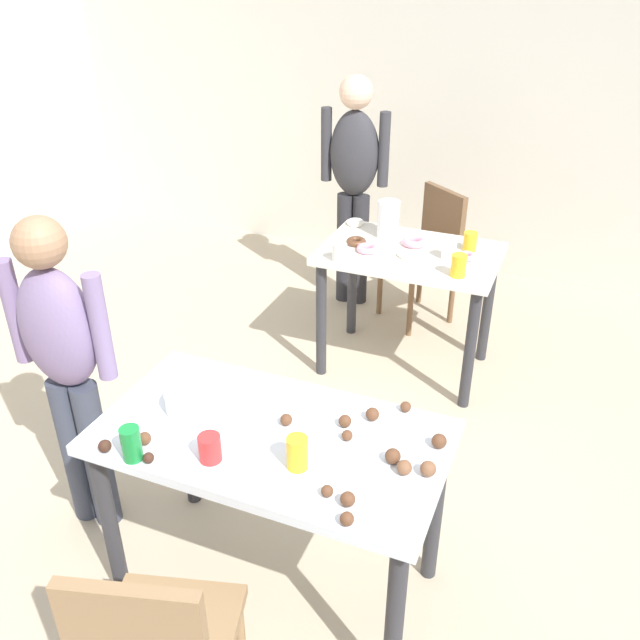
{
  "coord_description": "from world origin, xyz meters",
  "views": [
    {
      "loc": [
        0.95,
        -1.71,
        2.23
      ],
      "look_at": [
        0.05,
        0.47,
        0.9
      ],
      "focal_mm": 37.82,
      "sensor_mm": 36.0,
      "label": 1
    }
  ],
  "objects_px": {
    "pitcher_far": "(388,219)",
    "person_adult_far": "(354,173)",
    "dining_table_near": "(272,458)",
    "chair_far_table": "(428,248)",
    "soda_can": "(131,444)",
    "mixing_bowl": "(192,400)",
    "dining_table_far": "(409,272)",
    "person_girl_near": "(65,357)"
  },
  "relations": [
    {
      "from": "person_adult_far",
      "to": "dining_table_far",
      "type": "bearing_deg",
      "value": -49.69
    },
    {
      "from": "dining_table_near",
      "to": "person_girl_near",
      "type": "xyz_separation_m",
      "value": [
        -0.89,
        0.02,
        0.2
      ]
    },
    {
      "from": "person_girl_near",
      "to": "dining_table_near",
      "type": "bearing_deg",
      "value": -1.13
    },
    {
      "from": "dining_table_far",
      "to": "chair_far_table",
      "type": "height_order",
      "value": "chair_far_table"
    },
    {
      "from": "person_girl_near",
      "to": "person_adult_far",
      "type": "distance_m",
      "value": 2.39
    },
    {
      "from": "dining_table_near",
      "to": "person_adult_far",
      "type": "bearing_deg",
      "value": 103.18
    },
    {
      "from": "chair_far_table",
      "to": "person_girl_near",
      "type": "relative_size",
      "value": 0.62
    },
    {
      "from": "dining_table_far",
      "to": "pitcher_far",
      "type": "relative_size",
      "value": 4.56
    },
    {
      "from": "chair_far_table",
      "to": "person_adult_far",
      "type": "distance_m",
      "value": 0.68
    },
    {
      "from": "dining_table_far",
      "to": "person_girl_near",
      "type": "bearing_deg",
      "value": -118.21
    },
    {
      "from": "chair_far_table",
      "to": "person_adult_far",
      "type": "bearing_deg",
      "value": 177.56
    },
    {
      "from": "dining_table_near",
      "to": "dining_table_far",
      "type": "xyz_separation_m",
      "value": [
        0.02,
        1.71,
        -0.02
      ]
    },
    {
      "from": "dining_table_far",
      "to": "mixing_bowl",
      "type": "height_order",
      "value": "mixing_bowl"
    },
    {
      "from": "dining_table_far",
      "to": "pitcher_far",
      "type": "distance_m",
      "value": 0.33
    },
    {
      "from": "dining_table_far",
      "to": "mixing_bowl",
      "type": "bearing_deg",
      "value": -101.37
    },
    {
      "from": "chair_far_table",
      "to": "person_girl_near",
      "type": "xyz_separation_m",
      "value": [
        -0.86,
        -2.35,
        0.34
      ]
    },
    {
      "from": "dining_table_far",
      "to": "pitcher_far",
      "type": "bearing_deg",
      "value": 140.9
    },
    {
      "from": "chair_far_table",
      "to": "person_adult_far",
      "type": "height_order",
      "value": "person_adult_far"
    },
    {
      "from": "dining_table_near",
      "to": "pitcher_far",
      "type": "distance_m",
      "value": 1.87
    },
    {
      "from": "chair_far_table",
      "to": "person_girl_near",
      "type": "distance_m",
      "value": 2.52
    },
    {
      "from": "person_girl_near",
      "to": "person_adult_far",
      "type": "xyz_separation_m",
      "value": [
        0.33,
        2.37,
        0.09
      ]
    },
    {
      "from": "person_adult_far",
      "to": "soda_can",
      "type": "bearing_deg",
      "value": -85.72
    },
    {
      "from": "soda_can",
      "to": "dining_table_far",
      "type": "bearing_deg",
      "value": 79.29
    },
    {
      "from": "person_adult_far",
      "to": "pitcher_far",
      "type": "height_order",
      "value": "person_adult_far"
    },
    {
      "from": "soda_can",
      "to": "mixing_bowl",
      "type": "bearing_deg",
      "value": 82.99
    },
    {
      "from": "dining_table_far",
      "to": "mixing_bowl",
      "type": "distance_m",
      "value": 1.73
    },
    {
      "from": "dining_table_near",
      "to": "mixing_bowl",
      "type": "xyz_separation_m",
      "value": [
        -0.32,
        0.02,
        0.15
      ]
    },
    {
      "from": "person_adult_far",
      "to": "mixing_bowl",
      "type": "relative_size",
      "value": 8.0
    },
    {
      "from": "dining_table_near",
      "to": "mixing_bowl",
      "type": "distance_m",
      "value": 0.35
    },
    {
      "from": "dining_table_near",
      "to": "pitcher_far",
      "type": "xyz_separation_m",
      "value": [
        -0.16,
        1.85,
        0.22
      ]
    },
    {
      "from": "dining_table_far",
      "to": "person_girl_near",
      "type": "relative_size",
      "value": 0.69
    },
    {
      "from": "person_girl_near",
      "to": "chair_far_table",
      "type": "bearing_deg",
      "value": 69.9
    },
    {
      "from": "chair_far_table",
      "to": "soda_can",
      "type": "relative_size",
      "value": 7.13
    },
    {
      "from": "pitcher_far",
      "to": "person_girl_near",
      "type": "bearing_deg",
      "value": -111.76
    },
    {
      "from": "person_girl_near",
      "to": "dining_table_far",
      "type": "bearing_deg",
      "value": 61.79
    },
    {
      "from": "chair_far_table",
      "to": "mixing_bowl",
      "type": "relative_size",
      "value": 4.54
    },
    {
      "from": "dining_table_far",
      "to": "person_adult_far",
      "type": "xyz_separation_m",
      "value": [
        -0.58,
        0.68,
        0.3
      ]
    },
    {
      "from": "dining_table_near",
      "to": "pitcher_far",
      "type": "relative_size",
      "value": 5.73
    },
    {
      "from": "pitcher_far",
      "to": "person_adult_far",
      "type": "bearing_deg",
      "value": 126.77
    },
    {
      "from": "soda_can",
      "to": "person_girl_near",
      "type": "bearing_deg",
      "value": 149.85
    },
    {
      "from": "person_girl_near",
      "to": "pitcher_far",
      "type": "height_order",
      "value": "person_girl_near"
    },
    {
      "from": "chair_far_table",
      "to": "dining_table_near",
      "type": "bearing_deg",
      "value": -89.31
    }
  ]
}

